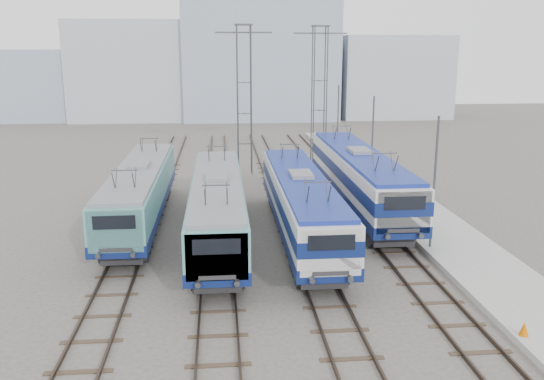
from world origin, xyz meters
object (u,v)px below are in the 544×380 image
Objects in this scene: catenary_tower_east at (319,91)px; mast_rear at (338,124)px; mast_front at (434,186)px; safety_cone at (524,329)px; locomotive_center_right at (301,201)px; catenary_tower_west at (244,93)px; locomotive_far_left at (140,190)px; locomotive_center_left at (217,205)px; mast_mid at (372,146)px; locomotive_far_right at (359,175)px.

catenary_tower_east reaches higher than mast_rear.
mast_front reaches higher than safety_cone.
locomotive_center_right is 18.21m from catenary_tower_west.
locomotive_far_left is 1.43× the size of catenary_tower_west.
catenary_tower_west is (2.25, 17.63, 4.50)m from locomotive_center_left.
mast_front is at bearing -90.00° from mast_mid.
locomotive_far_right is 2.66× the size of mast_rear.
catenary_tower_east is at bearing 17.10° from catenary_tower_west.
safety_cone is (15.29, -15.42, -1.58)m from locomotive_far_left.
mast_mid is at bearing -90.00° from mast_rear.
mast_mid is at bearing 41.60° from locomotive_center_left.
locomotive_center_right is 6.94m from mast_front.
locomotive_far_right reaches higher than locomotive_far_left.
locomotive_far_left is 2.45× the size of mast_mid.
locomotive_center_left reaches higher than locomotive_far_left.
safety_cone is at bearing -90.15° from mast_mid.
mast_rear is (10.85, 21.63, 1.36)m from locomotive_center_left.
locomotive_far_right is at bearing -114.51° from mast_mid.
mast_mid reaches higher than locomotive_center_right.
catenary_tower_west reaches higher than mast_front.
catenary_tower_west reaches higher than locomotive_far_left.
catenary_tower_west reaches higher than mast_mid.
catenary_tower_east is (8.75, 19.63, 4.50)m from locomotive_center_left.
mast_rear reaches higher than locomotive_center_left.
mast_rear is 33.59m from safety_cone.
mast_mid is (15.35, 6.04, 1.36)m from locomotive_far_left.
catenary_tower_east is (6.50, 2.00, 0.00)m from catenary_tower_west.
safety_cone is at bearing -84.12° from locomotive_far_right.
catenary_tower_east reaches higher than locomotive_center_left.
mast_front is (10.85, -2.37, 1.36)m from locomotive_center_left.
mast_front is 9.90m from safety_cone.
locomotive_far_right is 17.59m from safety_cone.
locomotive_far_right is at bearing 31.78° from locomotive_center_left.
locomotive_far_left is at bearing 134.77° from safety_cone.
locomotive_far_right is at bearing 8.36° from locomotive_far_left.
locomotive_far_left is at bearing -130.39° from mast_rear.
safety_cone is at bearing -73.83° from catenary_tower_west.
catenary_tower_east reaches higher than mast_mid.
catenary_tower_east is 1.71× the size of mast_front.
catenary_tower_west reaches higher than safety_cone.
catenary_tower_east is (-0.25, 14.06, 4.27)m from locomotive_far_right.
locomotive_center_left is 0.92× the size of locomotive_far_right.
catenary_tower_east is (13.25, 16.04, 4.50)m from locomotive_far_left.
locomotive_far_left is 23.73m from mast_rear.
catenary_tower_east reaches higher than locomotive_far_right.
catenary_tower_east is at bearing -136.40° from mast_rear.
mast_front is 1.00× the size of mast_mid.
catenary_tower_west is 12.16m from mast_mid.
mast_front is (8.60, -20.00, -3.14)m from catenary_tower_west.
locomotive_far_right is 14.69m from catenary_tower_east.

